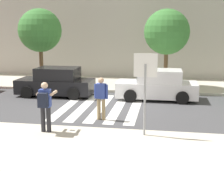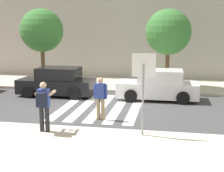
% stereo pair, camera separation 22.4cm
% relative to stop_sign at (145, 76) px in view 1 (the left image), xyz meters
% --- Properties ---
extents(ground_plane, '(120.00, 120.00, 0.00)m').
position_rel_stop_sign_xyz_m(ground_plane, '(-2.28, 3.70, -2.12)').
color(ground_plane, '#424244').
extents(sidewalk_near, '(60.00, 6.00, 0.14)m').
position_rel_stop_sign_xyz_m(sidewalk_near, '(-2.28, -2.50, -2.05)').
color(sidewalk_near, beige).
rests_on(sidewalk_near, ground).
extents(sidewalk_far, '(60.00, 4.80, 0.14)m').
position_rel_stop_sign_xyz_m(sidewalk_far, '(-2.28, 9.70, -2.05)').
color(sidewalk_far, beige).
rests_on(sidewalk_far, ground).
extents(building_facade_far, '(56.00, 4.00, 7.52)m').
position_rel_stop_sign_xyz_m(building_facade_far, '(-2.28, 14.10, 1.64)').
color(building_facade_far, '#ADA89E').
rests_on(building_facade_far, ground).
extents(crosswalk_stripe_0, '(0.44, 5.20, 0.01)m').
position_rel_stop_sign_xyz_m(crosswalk_stripe_0, '(-3.88, 3.90, -2.11)').
color(crosswalk_stripe_0, silver).
rests_on(crosswalk_stripe_0, ground).
extents(crosswalk_stripe_1, '(0.44, 5.20, 0.01)m').
position_rel_stop_sign_xyz_m(crosswalk_stripe_1, '(-3.08, 3.90, -2.11)').
color(crosswalk_stripe_1, silver).
rests_on(crosswalk_stripe_1, ground).
extents(crosswalk_stripe_2, '(0.44, 5.20, 0.01)m').
position_rel_stop_sign_xyz_m(crosswalk_stripe_2, '(-2.28, 3.90, -2.11)').
color(crosswalk_stripe_2, silver).
rests_on(crosswalk_stripe_2, ground).
extents(crosswalk_stripe_3, '(0.44, 5.20, 0.01)m').
position_rel_stop_sign_xyz_m(crosswalk_stripe_3, '(-1.48, 3.90, -2.11)').
color(crosswalk_stripe_3, silver).
rests_on(crosswalk_stripe_3, ground).
extents(crosswalk_stripe_4, '(0.44, 5.20, 0.01)m').
position_rel_stop_sign_xyz_m(crosswalk_stripe_4, '(-0.68, 3.90, -2.11)').
color(crosswalk_stripe_4, silver).
rests_on(crosswalk_stripe_4, ground).
extents(stop_sign, '(0.76, 0.08, 2.71)m').
position_rel_stop_sign_xyz_m(stop_sign, '(0.00, 0.00, 0.00)').
color(stop_sign, gray).
rests_on(stop_sign, sidewalk_near).
extents(photographer_with_backpack, '(0.61, 0.87, 1.72)m').
position_rel_stop_sign_xyz_m(photographer_with_backpack, '(-3.34, -0.27, -0.95)').
color(photographer_with_backpack, '#232328').
rests_on(photographer_with_backpack, sidewalk_near).
extents(pedestrian_crossing, '(0.58, 0.29, 1.72)m').
position_rel_stop_sign_xyz_m(pedestrian_crossing, '(-1.86, 1.93, -1.14)').
color(pedestrian_crossing, tan).
rests_on(pedestrian_crossing, ground).
extents(parked_car_black, '(4.10, 1.92, 1.55)m').
position_rel_stop_sign_xyz_m(parked_car_black, '(-5.19, 6.00, -1.39)').
color(parked_car_black, black).
rests_on(parked_car_black, ground).
extents(parked_car_white, '(4.10, 1.92, 1.55)m').
position_rel_stop_sign_xyz_m(parked_car_white, '(0.28, 6.00, -1.39)').
color(parked_car_white, white).
rests_on(parked_car_white, ground).
extents(street_tree_west, '(2.62, 2.62, 4.68)m').
position_rel_stop_sign_xyz_m(street_tree_west, '(-6.90, 8.17, 1.37)').
color(street_tree_west, brown).
rests_on(street_tree_west, sidewalk_far).
extents(street_tree_center, '(2.67, 2.67, 4.62)m').
position_rel_stop_sign_xyz_m(street_tree_center, '(0.68, 8.81, 1.29)').
color(street_tree_center, brown).
rests_on(street_tree_center, sidewalk_far).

